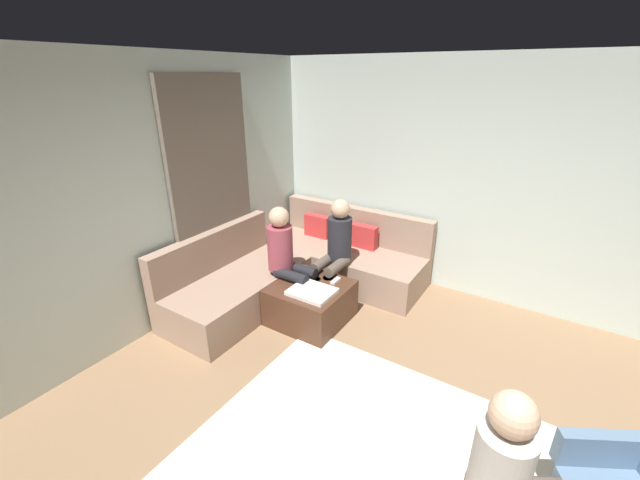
{
  "coord_description": "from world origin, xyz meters",
  "views": [
    {
      "loc": [
        0.45,
        -1.62,
        2.5
      ],
      "look_at": [
        -1.63,
        1.63,
        0.85
      ],
      "focal_mm": 22.07,
      "sensor_mm": 36.0,
      "label": 1
    }
  ],
  "objects_px": {
    "person_on_couch_back": "(335,247)",
    "person_on_couch_side": "(288,256)",
    "coffee_mug": "(303,270)",
    "person_on_armchair": "(516,480)",
    "game_remote": "(336,281)",
    "ottoman": "(311,303)",
    "sectional_couch": "(300,268)"
  },
  "relations": [
    {
      "from": "ottoman",
      "to": "person_on_armchair",
      "type": "height_order",
      "value": "person_on_armchair"
    },
    {
      "from": "coffee_mug",
      "to": "game_remote",
      "type": "relative_size",
      "value": 0.63
    },
    {
      "from": "coffee_mug",
      "to": "ottoman",
      "type": "bearing_deg",
      "value": -39.29
    },
    {
      "from": "person_on_couch_back",
      "to": "game_remote",
      "type": "bearing_deg",
      "value": 121.59
    },
    {
      "from": "sectional_couch",
      "to": "person_on_couch_side",
      "type": "bearing_deg",
      "value": -71.14
    },
    {
      "from": "sectional_couch",
      "to": "ottoman",
      "type": "xyz_separation_m",
      "value": [
        0.49,
        -0.49,
        -0.07
      ]
    },
    {
      "from": "person_on_armchair",
      "to": "game_remote",
      "type": "bearing_deg",
      "value": -158.2
    },
    {
      "from": "game_remote",
      "to": "person_on_couch_back",
      "type": "bearing_deg",
      "value": 121.59
    },
    {
      "from": "ottoman",
      "to": "person_on_armchair",
      "type": "distance_m",
      "value": 2.59
    },
    {
      "from": "sectional_couch",
      "to": "person_on_couch_side",
      "type": "relative_size",
      "value": 2.12
    },
    {
      "from": "game_remote",
      "to": "person_on_couch_back",
      "type": "relative_size",
      "value": 0.12
    },
    {
      "from": "person_on_couch_back",
      "to": "person_on_couch_side",
      "type": "distance_m",
      "value": 0.58
    },
    {
      "from": "coffee_mug",
      "to": "person_on_couch_side",
      "type": "bearing_deg",
      "value": -135.28
    },
    {
      "from": "coffee_mug",
      "to": "person_on_couch_side",
      "type": "xyz_separation_m",
      "value": [
        -0.12,
        -0.12,
        0.19
      ]
    },
    {
      "from": "coffee_mug",
      "to": "person_on_armchair",
      "type": "xyz_separation_m",
      "value": [
        2.37,
        -1.55,
        0.17
      ]
    },
    {
      "from": "game_remote",
      "to": "person_on_armchair",
      "type": "bearing_deg",
      "value": -38.8
    },
    {
      "from": "ottoman",
      "to": "person_on_couch_side",
      "type": "height_order",
      "value": "person_on_couch_side"
    },
    {
      "from": "ottoman",
      "to": "person_on_couch_back",
      "type": "bearing_deg",
      "value": 92.34
    },
    {
      "from": "coffee_mug",
      "to": "game_remote",
      "type": "height_order",
      "value": "coffee_mug"
    },
    {
      "from": "person_on_couch_side",
      "to": "coffee_mug",
      "type": "bearing_deg",
      "value": 134.72
    },
    {
      "from": "sectional_couch",
      "to": "game_remote",
      "type": "relative_size",
      "value": 17.0
    },
    {
      "from": "ottoman",
      "to": "game_remote",
      "type": "xyz_separation_m",
      "value": [
        0.18,
        0.22,
        0.22
      ]
    },
    {
      "from": "sectional_couch",
      "to": "coffee_mug",
      "type": "relative_size",
      "value": 26.84
    },
    {
      "from": "person_on_couch_back",
      "to": "person_on_armchair",
      "type": "xyz_separation_m",
      "value": [
        2.18,
        -1.92,
        -0.01
      ]
    },
    {
      "from": "person_on_couch_back",
      "to": "coffee_mug",
      "type": "bearing_deg",
      "value": 61.85
    },
    {
      "from": "game_remote",
      "to": "sectional_couch",
      "type": "bearing_deg",
      "value": 157.66
    },
    {
      "from": "coffee_mug",
      "to": "person_on_armchair",
      "type": "distance_m",
      "value": 2.84
    },
    {
      "from": "coffee_mug",
      "to": "person_on_armchair",
      "type": "bearing_deg",
      "value": -33.1
    },
    {
      "from": "person_on_armchair",
      "to": "person_on_couch_back",
      "type": "bearing_deg",
      "value": -160.76
    },
    {
      "from": "person_on_couch_side",
      "to": "game_remote",
      "type": "bearing_deg",
      "value": 106.94
    },
    {
      "from": "game_remote",
      "to": "person_on_armchair",
      "type": "height_order",
      "value": "person_on_armchair"
    },
    {
      "from": "sectional_couch",
      "to": "person_on_armchair",
      "type": "height_order",
      "value": "person_on_armchair"
    }
  ]
}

